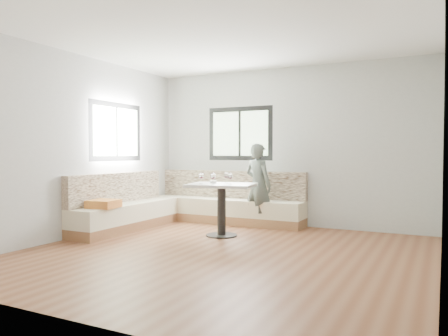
# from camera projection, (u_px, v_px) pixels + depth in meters

# --- Properties ---
(room) EXTENTS (5.01, 5.01, 2.81)m
(room) POSITION_uv_depth(u_px,v_px,m) (219.00, 143.00, 5.63)
(room) COLOR brown
(room) RESTS_ON ground
(banquette) EXTENTS (2.90, 2.80, 0.95)m
(banquette) POSITION_uv_depth(u_px,v_px,m) (184.00, 207.00, 7.72)
(banquette) COLOR #8E6141
(banquette) RESTS_ON ground
(table) EXTENTS (1.12, 0.94, 0.81)m
(table) POSITION_uv_depth(u_px,v_px,m) (222.00, 197.00, 6.75)
(table) COLOR black
(table) RESTS_ON ground
(person) EXTENTS (0.62, 0.50, 1.46)m
(person) POSITION_uv_depth(u_px,v_px,m) (258.00, 185.00, 7.57)
(person) COLOR #4D564E
(person) RESTS_ON ground
(olive_ramekin) EXTENTS (0.11, 0.11, 0.04)m
(olive_ramekin) POSITION_uv_depth(u_px,v_px,m) (213.00, 182.00, 6.84)
(olive_ramekin) COLOR white
(olive_ramekin) RESTS_ON table
(wine_glass_a) EXTENTS (0.08, 0.08, 0.17)m
(wine_glass_a) POSITION_uv_depth(u_px,v_px,m) (201.00, 176.00, 6.66)
(wine_glass_a) COLOR white
(wine_glass_a) RESTS_ON table
(wine_glass_b) EXTENTS (0.08, 0.08, 0.17)m
(wine_glass_b) POSITION_uv_depth(u_px,v_px,m) (213.00, 176.00, 6.55)
(wine_glass_b) COLOR white
(wine_glass_b) RESTS_ON table
(wine_glass_c) EXTENTS (0.08, 0.08, 0.17)m
(wine_glass_c) POSITION_uv_depth(u_px,v_px,m) (230.00, 176.00, 6.60)
(wine_glass_c) COLOR white
(wine_glass_c) RESTS_ON table
(wine_glass_d) EXTENTS (0.08, 0.08, 0.17)m
(wine_glass_d) POSITION_uv_depth(u_px,v_px,m) (226.00, 176.00, 6.83)
(wine_glass_d) COLOR white
(wine_glass_d) RESTS_ON table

